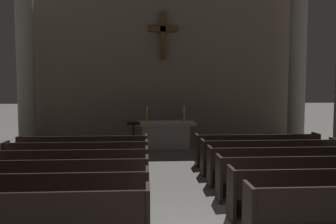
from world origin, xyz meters
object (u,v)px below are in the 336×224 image
object	(u,v)px
pew_left_row_1	(20,222)
pew_left_row_3	(57,181)
pew_left_row_4	(68,169)
pew_right_row_6	(257,149)
column_right_third	(298,56)
pew_right_row_5	(269,157)
candlestick_right	(184,117)
pew_left_row_6	(84,151)
pew_left_row_5	(77,159)
altar	(166,134)
pew_right_row_4	(285,165)
lectern	(134,139)
column_left_third	(25,54)
candlestick_left	(147,117)
pew_right_row_2	(330,192)
pew_right_row_3	(304,177)
pew_left_row_2	(42,198)

from	to	relation	value
pew_left_row_1	pew_left_row_3	xyz separation A→B (m)	(0.00, 2.11, 0.00)
pew_left_row_4	pew_right_row_6	size ratio (longest dim) A/B	1.00
pew_left_row_3	column_right_third	bearing A→B (deg)	41.06
pew_right_row_5	pew_right_row_6	size ratio (longest dim) A/B	1.00
candlestick_right	pew_left_row_6	bearing A→B (deg)	-136.39
pew_left_row_4	pew_left_row_5	size ratio (longest dim) A/B	1.00
pew_right_row_5	altar	world-z (taller)	altar
pew_right_row_4	altar	distance (m)	5.79
pew_right_row_5	lectern	world-z (taller)	lectern
column_left_third	altar	bearing A→B (deg)	-6.00
column_right_third	lectern	bearing A→B (deg)	-164.79
candlestick_left	lectern	distance (m)	1.44
pew_left_row_6	pew_right_row_2	world-z (taller)	same
pew_right_row_3	candlestick_left	world-z (taller)	candlestick_left
pew_left_row_1	pew_left_row_2	size ratio (longest dim) A/B	1.00
pew_left_row_6	pew_right_row_6	size ratio (longest dim) A/B	1.00
pew_left_row_4	pew_right_row_6	world-z (taller)	same
pew_right_row_3	lectern	size ratio (longest dim) A/B	3.18
pew_right_row_5	candlestick_right	xyz separation A→B (m)	(-1.84, 4.15, 0.71)
pew_left_row_5	altar	bearing A→B (deg)	58.48
pew_left_row_3	altar	world-z (taller)	altar
pew_left_row_6	candlestick_left	distance (m)	3.67
pew_right_row_2	pew_right_row_4	size ratio (longest dim) A/B	1.00
pew_left_row_3	pew_left_row_5	distance (m)	2.11
pew_left_row_3	pew_left_row_5	size ratio (longest dim) A/B	1.00
pew_left_row_2	pew_left_row_4	bearing A→B (deg)	90.00
column_right_third	pew_left_row_1	bearing A→B (deg)	-131.22
pew_left_row_4	pew_left_row_2	bearing A→B (deg)	-90.00
pew_left_row_6	pew_right_row_2	xyz separation A→B (m)	(5.09, -4.23, 0.00)
pew_left_row_1	pew_right_row_4	world-z (taller)	same
pew_left_row_1	pew_left_row_4	distance (m)	3.17
pew_left_row_2	column_right_third	bearing A→B (deg)	45.18
candlestick_right	lectern	xyz separation A→B (m)	(-1.87, -1.20, -0.64)
pew_right_row_3	altar	world-z (taller)	altar
pew_right_row_4	column_right_third	size ratio (longest dim) A/B	0.51
pew_left_row_3	pew_left_row_6	distance (m)	3.17
pew_left_row_3	lectern	distance (m)	5.25
pew_left_row_2	pew_left_row_5	bearing A→B (deg)	90.00
pew_right_row_3	pew_left_row_4	bearing A→B (deg)	168.26
pew_left_row_4	altar	world-z (taller)	altar
pew_right_row_6	pew_right_row_2	bearing A→B (deg)	-90.00
pew_left_row_6	candlestick_right	size ratio (longest dim) A/B	6.29
candlestick_left	lectern	bearing A→B (deg)	-111.44
pew_right_row_2	pew_right_row_4	distance (m)	2.11
lectern	pew_left_row_4	bearing A→B (deg)	-108.91
pew_left_row_2	pew_left_row_3	xyz separation A→B (m)	(0.00, 1.06, 0.00)
pew_right_row_2	candlestick_left	bearing A→B (deg)	113.90
pew_right_row_2	pew_left_row_2	bearing A→B (deg)	180.00
column_right_third	lectern	world-z (taller)	column_right_third
pew_left_row_5	candlestick_right	world-z (taller)	candlestick_right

